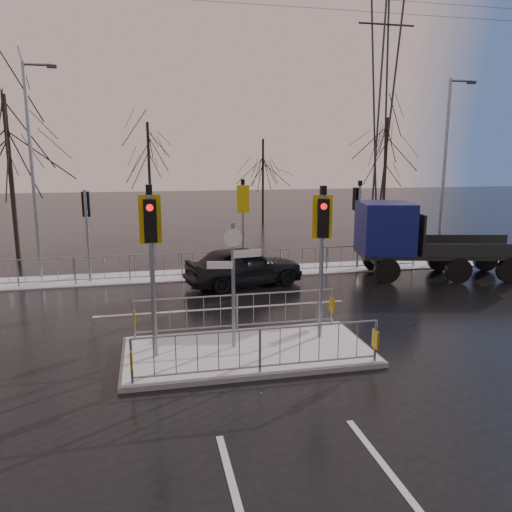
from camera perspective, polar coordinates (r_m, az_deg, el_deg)
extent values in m
plane|color=black|center=(12.46, -0.99, -11.13)|extent=(120.00, 120.00, 0.00)
cube|color=silver|center=(20.57, -5.74, -2.06)|extent=(30.00, 2.00, 0.04)
cube|color=silver|center=(8.25, 16.54, -24.36)|extent=(0.12, 4.00, 0.01)
cube|color=silver|center=(15.98, -3.71, -6.01)|extent=(8.00, 0.15, 0.01)
cube|color=slate|center=(12.44, -0.99, -10.87)|extent=(6.00, 3.00, 0.12)
cube|color=silver|center=(12.41, -1.00, -10.55)|extent=(5.85, 2.85, 0.03)
cube|color=gold|center=(10.73, -14.05, -11.43)|extent=(0.05, 0.28, 0.42)
cube|color=gold|center=(11.81, 13.50, -9.25)|extent=(0.05, 0.28, 0.42)
cube|color=gold|center=(13.32, -13.76, -6.89)|extent=(0.05, 0.28, 0.42)
cube|color=gold|center=(14.21, 8.66, -5.53)|extent=(0.05, 0.28, 0.42)
cylinder|color=gray|center=(11.62, -11.74, -2.55)|extent=(0.11, 0.11, 3.80)
cube|color=black|center=(11.20, -12.00, 3.96)|extent=(0.28, 0.22, 0.95)
cylinder|color=red|center=(11.06, -12.05, 5.43)|extent=(0.16, 0.04, 0.16)
cube|color=gold|center=(11.45, -12.01, 4.11)|extent=(0.50, 0.03, 1.10)
cube|color=black|center=(11.31, -12.15, 7.44)|extent=(0.14, 0.14, 0.22)
cylinder|color=gray|center=(12.75, 7.46, -1.40)|extent=(0.11, 0.11, 3.70)
cube|color=black|center=(12.35, 7.69, 4.30)|extent=(0.33, 0.28, 0.95)
cylinder|color=red|center=(12.22, 7.77, 5.64)|extent=(0.16, 0.08, 0.16)
cube|color=gold|center=(12.60, 7.59, 4.44)|extent=(0.49, 0.16, 1.10)
cube|color=black|center=(12.47, 7.70, 7.46)|extent=(0.14, 0.14, 0.22)
cylinder|color=gray|center=(12.06, -2.61, -3.53)|extent=(0.09, 0.09, 3.10)
cube|color=silver|center=(11.94, -0.99, 0.28)|extent=(0.70, 0.14, 0.18)
cube|color=silver|center=(11.88, -4.15, -1.04)|extent=(0.62, 0.15, 0.18)
cylinder|color=silver|center=(11.78, -2.64, 2.09)|extent=(0.44, 0.03, 0.44)
cylinder|color=gray|center=(19.94, -18.70, 2.16)|extent=(0.11, 0.11, 3.50)
cube|color=black|center=(19.98, -18.86, 5.64)|extent=(0.28, 0.22, 0.95)
cylinder|color=red|center=(20.06, -18.88, 6.52)|extent=(0.16, 0.04, 0.16)
cylinder|color=gray|center=(20.16, -1.50, 2.99)|extent=(0.11, 0.11, 3.60)
cube|color=black|center=(20.20, -1.62, 6.58)|extent=(0.28, 0.22, 0.95)
cylinder|color=red|center=(20.28, -1.68, 7.44)|extent=(0.16, 0.04, 0.16)
cube|color=gold|center=(19.95, -1.48, 6.52)|extent=(0.50, 0.03, 1.10)
cube|color=black|center=(19.97, -1.53, 8.45)|extent=(0.14, 0.14, 0.22)
cylinder|color=gray|center=(21.67, 11.62, 3.21)|extent=(0.11, 0.11, 3.50)
cube|color=black|center=(21.67, 11.44, 6.42)|extent=(0.33, 0.28, 0.95)
cylinder|color=red|center=(21.74, 11.30, 7.23)|extent=(0.16, 0.08, 0.16)
cube|color=black|center=(21.49, 11.82, 8.15)|extent=(0.14, 0.14, 0.22)
imported|color=black|center=(18.60, -1.37, -1.13)|extent=(4.67, 2.67, 1.50)
cylinder|color=black|center=(19.66, 14.73, -1.60)|extent=(1.02, 0.50, 0.98)
cylinder|color=black|center=(21.61, 13.37, -0.39)|extent=(1.02, 0.50, 0.98)
cylinder|color=black|center=(20.53, 22.13, -1.54)|extent=(1.02, 0.50, 0.98)
cylinder|color=black|center=(22.39, 20.19, -0.38)|extent=(1.02, 0.50, 0.98)
cylinder|color=black|center=(21.34, 26.99, -1.48)|extent=(1.02, 0.50, 0.98)
cylinder|color=black|center=(23.14, 24.74, -0.37)|extent=(1.02, 0.50, 0.98)
cube|color=black|center=(21.23, 20.22, 0.30)|extent=(6.77, 3.58, 0.16)
cube|color=navy|center=(20.40, 14.49, 3.22)|extent=(2.41, 2.71, 1.95)
cube|color=black|center=(20.60, 17.10, 4.25)|extent=(0.46, 1.91, 1.07)
cube|color=#2D3033|center=(20.43, 12.75, 0.23)|extent=(0.60, 2.22, 0.34)
cube|color=black|center=(21.60, 22.92, 0.65)|extent=(4.70, 3.21, 0.12)
cube|color=black|center=(20.75, 17.74, 2.79)|extent=(0.58, 2.30, 1.46)
cylinder|color=black|center=(24.50, -26.17, 7.65)|extent=(0.20, 0.20, 7.36)
cylinder|color=black|center=(33.32, -12.07, 8.82)|extent=(0.19, 0.19, 6.90)
cylinder|color=black|center=(36.29, 0.80, 8.52)|extent=(0.16, 0.16, 5.98)
cylinder|color=black|center=(36.17, 14.53, 9.25)|extent=(0.20, 0.20, 7.36)
cylinder|color=gray|center=(23.56, 20.67, 8.76)|extent=(0.14, 0.14, 8.00)
cylinder|color=gray|center=(24.03, 22.40, 18.02)|extent=(1.00, 0.10, 0.10)
cube|color=#2D3033|center=(24.30, 23.41, 17.74)|extent=(0.35, 0.18, 0.12)
cylinder|color=gray|center=(21.23, -24.18, 8.57)|extent=(0.14, 0.14, 8.20)
cylinder|color=gray|center=(21.39, -23.71, 19.40)|extent=(1.00, 0.10, 0.10)
cube|color=#2D3033|center=(21.30, -22.30, 19.41)|extent=(0.35, 0.18, 0.12)
cylinder|color=#2D3033|center=(47.09, 14.68, 17.35)|extent=(1.18, 1.18, 19.97)
cylinder|color=#2D3033|center=(46.57, 13.30, 17.49)|extent=(1.18, 1.18, 19.97)
cylinder|color=#2D3033|center=(46.03, 15.38, 17.47)|extent=(1.18, 1.18, 19.97)
cylinder|color=#2D3033|center=(45.50, 13.98, 17.61)|extent=(1.18, 1.18, 19.97)
cylinder|color=#2D3033|center=(47.26, 14.70, 24.23)|extent=(5.00, 0.16, 0.16)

